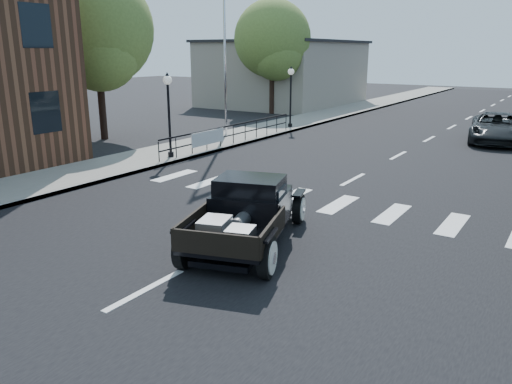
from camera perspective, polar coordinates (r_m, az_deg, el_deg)
The scene contains 14 objects.
ground at distance 11.86m, azimuth -2.12°, elevation -5.70°, with size 120.00×120.00×0.00m, color black.
road at distance 25.20m, azimuth 18.03°, elevation 5.11°, with size 14.00×80.00×0.02m, color black.
road_markings at distance 20.50m, azimuth 14.24°, elevation 3.07°, with size 12.00×60.00×0.06m, color silver, non-canonical shape.
sidewalk_left at distance 28.56m, azimuth 1.33°, elevation 7.19°, with size 3.00×80.00×0.15m, color gray.
low_building_left at distance 42.77m, azimuth 3.21°, elevation 13.29°, with size 10.00×12.00×5.00m, color gray.
railing at distance 23.70m, azimuth -2.62°, elevation 6.81°, with size 0.08×10.00×1.00m, color black, non-canonical shape.
banner at distance 22.12m, azimuth -5.48°, elevation 5.58°, with size 0.04×2.20×0.60m, color silver, non-canonical shape.
lamp_post_b at distance 20.66m, azimuth -9.91°, elevation 8.62°, with size 0.36×0.36×3.39m, color black, non-canonical shape.
lamp_post_c at distance 28.75m, azimuth 3.97°, elevation 10.77°, with size 0.36×0.36×3.39m, color black, non-canonical shape.
flagpole at distance 26.25m, azimuth -3.67°, elevation 20.71°, with size 0.12×0.12×12.92m, color silver.
big_tree_near at distance 26.55m, azimuth -17.62°, elevation 14.54°, with size 5.57×5.57×8.19m, color #546D2E, non-canonical shape.
big_tree_far at distance 36.30m, azimuth 1.86°, elevation 15.14°, with size 5.36×5.36×7.87m, color #546D2E, non-canonical shape.
hotrod_pickup at distance 11.43m, azimuth -0.97°, elevation -2.27°, with size 2.16×4.62×1.60m, color black, non-canonical shape.
second_car at distance 27.30m, azimuth 25.79°, elevation 6.59°, with size 2.37×5.15×1.43m, color black.
Camera 1 is at (6.40, -8.99, 4.34)m, focal length 35.00 mm.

